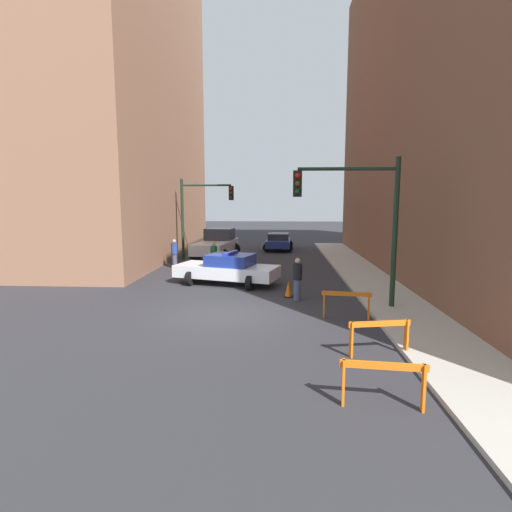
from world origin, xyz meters
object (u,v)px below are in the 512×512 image
Objects in this scene: white_truck at (217,244)px; barrier_mid at (379,332)px; barrier_back at (346,300)px; pedestrian_sidewalk at (297,278)px; barrier_front at (383,377)px; pedestrian_corner at (175,253)px; traffic_cone at (288,289)px; parked_car_near at (278,241)px; traffic_light_near at (362,210)px; police_car at (228,269)px; pedestrian_crossing at (214,257)px; traffic_light_far at (199,207)px.

barrier_mid is at bearing -62.07° from white_truck.
pedestrian_sidewalk is at bearing 122.35° from barrier_back.
white_truck is 20.68m from barrier_front.
pedestrian_corner is at bearing 117.70° from barrier_front.
pedestrian_corner is at bearing -103.08° from white_truck.
traffic_cone is (-1.82, 2.87, -0.30)m from barrier_back.
pedestrian_corner is 12.35m from barrier_back.
parked_car_near is 15.31m from traffic_cone.
traffic_cone is (4.64, -11.14, -0.59)m from white_truck.
traffic_light_near is at bearing -78.34° from parked_car_near.
white_truck is (-1.89, 8.84, 0.18)m from police_car.
barrier_mid is 3.16m from barrier_back.
pedestrian_sidewalk is 0.82m from traffic_cone.
pedestrian_crossing is 6.43m from traffic_cone.
traffic_light_far is 3.13× the size of pedestrian_corner.
pedestrian_sidewalk is (6.65, -6.93, 0.00)m from pedestrian_corner.
pedestrian_crossing is at bearing -70.46° from traffic_light_far.
police_car is 5.45m from pedestrian_corner.
white_truck is at bearing 28.44° from police_car.
barrier_back is (-0.29, 3.14, 0.00)m from barrier_mid.
traffic_light_far reaches higher than pedestrian_sidewalk.
pedestrian_corner is 9.02m from traffic_cone.
pedestrian_corner is 1.00× the size of pedestrian_sidewalk.
traffic_light_far is at bearing -16.72° from pedestrian_sidewalk.
pedestrian_corner is 16.94m from barrier_front.
pedestrian_sidewalk is 1.05× the size of barrier_mid.
pedestrian_sidewalk is (3.08, -2.82, 0.14)m from police_car.
traffic_cone is (2.75, -2.31, -0.41)m from police_car.
traffic_light_far is at bearing 115.70° from barrier_mid.
white_truck reaches higher than traffic_cone.
barrier_mid is (8.43, -12.43, -0.24)m from pedestrian_corner.
pedestrian_sidewalk is at bearing -57.46° from traffic_cone.
traffic_light_near is at bearing 62.55° from barrier_back.
traffic_light_far is 15.06m from barrier_back.
parked_car_near is at bearing -179.17° from pedestrian_crossing.
barrier_front is at bearing 40.93° from pedestrian_crossing.
traffic_cone is (3.86, -5.11, -0.54)m from pedestrian_crossing.
police_car is 3.03× the size of pedestrian_corner.
parked_car_near is (-2.90, 16.94, -2.86)m from traffic_light_near.
traffic_light_far is 2.91m from white_truck.
barrier_front is 5.72m from barrier_back.
pedestrian_corner is (-0.74, -3.54, -2.54)m from traffic_light_far.
pedestrian_sidewalk is at bearing 98.65° from barrier_front.
parked_car_near is at bearing 99.71° from traffic_light_near.
traffic_cone is (0.44, -15.30, -0.36)m from parked_car_near.
pedestrian_sidewalk is (-2.13, 1.13, -2.67)m from traffic_light_near.
traffic_light_near reaches higher than parked_car_near.
traffic_cone is at bearing 109.35° from barrier_mid.
parked_car_near is 15.83m from pedestrian_sidewalk.
pedestrian_sidewalk is at bearing 107.96° from barrier_mid.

